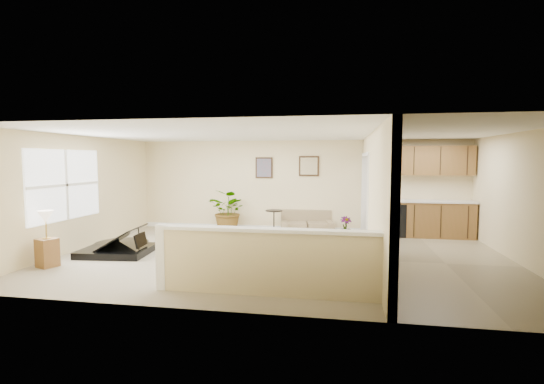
% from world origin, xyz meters
% --- Properties ---
extents(floor, '(9.00, 9.00, 0.00)m').
position_xyz_m(floor, '(0.00, 0.00, 0.00)').
color(floor, tan).
rests_on(floor, ground).
extents(back_wall, '(9.00, 0.04, 2.50)m').
position_xyz_m(back_wall, '(0.00, 3.00, 1.25)').
color(back_wall, beige).
rests_on(back_wall, floor).
extents(front_wall, '(9.00, 0.04, 2.50)m').
position_xyz_m(front_wall, '(0.00, -3.00, 1.25)').
color(front_wall, beige).
rests_on(front_wall, floor).
extents(left_wall, '(0.04, 6.00, 2.50)m').
position_xyz_m(left_wall, '(-4.50, 0.00, 1.25)').
color(left_wall, beige).
rests_on(left_wall, floor).
extents(right_wall, '(0.04, 6.00, 2.50)m').
position_xyz_m(right_wall, '(4.50, 0.00, 1.25)').
color(right_wall, beige).
rests_on(right_wall, floor).
extents(ceiling, '(9.00, 6.00, 0.04)m').
position_xyz_m(ceiling, '(0.00, 0.00, 2.50)').
color(ceiling, white).
rests_on(ceiling, back_wall).
extents(kitchen_vinyl, '(2.70, 6.00, 0.01)m').
position_xyz_m(kitchen_vinyl, '(3.15, 0.00, 0.00)').
color(kitchen_vinyl, gray).
rests_on(kitchen_vinyl, floor).
extents(interior_partition, '(0.18, 5.99, 2.50)m').
position_xyz_m(interior_partition, '(1.80, 0.25, 1.22)').
color(interior_partition, beige).
rests_on(interior_partition, floor).
extents(pony_half_wall, '(3.42, 0.22, 1.00)m').
position_xyz_m(pony_half_wall, '(0.08, -2.30, 0.52)').
color(pony_half_wall, beige).
rests_on(pony_half_wall, floor).
extents(left_window, '(0.05, 2.15, 1.45)m').
position_xyz_m(left_window, '(-4.49, -0.50, 1.45)').
color(left_window, white).
rests_on(left_window, left_wall).
extents(wall_art_left, '(0.48, 0.04, 0.58)m').
position_xyz_m(wall_art_left, '(-0.95, 2.97, 1.75)').
color(wall_art_left, '#362313').
rests_on(wall_art_left, back_wall).
extents(wall_mirror, '(0.55, 0.04, 0.55)m').
position_xyz_m(wall_mirror, '(0.30, 2.97, 1.80)').
color(wall_mirror, '#362313').
rests_on(wall_mirror, back_wall).
extents(kitchen_cabinets, '(2.36, 0.65, 2.33)m').
position_xyz_m(kitchen_cabinets, '(3.19, 2.73, 0.87)').
color(kitchen_cabinets, brown).
rests_on(kitchen_cabinets, floor).
extents(piano, '(1.67, 1.73, 1.27)m').
position_xyz_m(piano, '(-3.47, -0.23, 0.53)').
color(piano, black).
rests_on(piano, floor).
extents(piano_bench, '(0.54, 0.87, 0.54)m').
position_xyz_m(piano_bench, '(-1.19, -0.00, 0.27)').
color(piano_bench, black).
rests_on(piano_bench, floor).
extents(loveseat, '(1.51, 1.01, 0.79)m').
position_xyz_m(loveseat, '(0.28, 2.69, 0.30)').
color(loveseat, '#9B8863').
rests_on(loveseat, floor).
extents(accent_table, '(0.45, 0.45, 0.65)m').
position_xyz_m(accent_table, '(-0.57, 2.36, 0.41)').
color(accent_table, black).
rests_on(accent_table, floor).
extents(palm_plant, '(1.32, 1.24, 1.16)m').
position_xyz_m(palm_plant, '(-1.83, 2.50, 0.57)').
color(palm_plant, black).
rests_on(palm_plant, floor).
extents(small_plant, '(0.40, 0.40, 0.55)m').
position_xyz_m(small_plant, '(1.30, 2.17, 0.23)').
color(small_plant, black).
rests_on(small_plant, floor).
extents(lamp_stand, '(0.39, 0.39, 1.04)m').
position_xyz_m(lamp_stand, '(-4.15, -1.49, 0.44)').
color(lamp_stand, brown).
rests_on(lamp_stand, floor).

